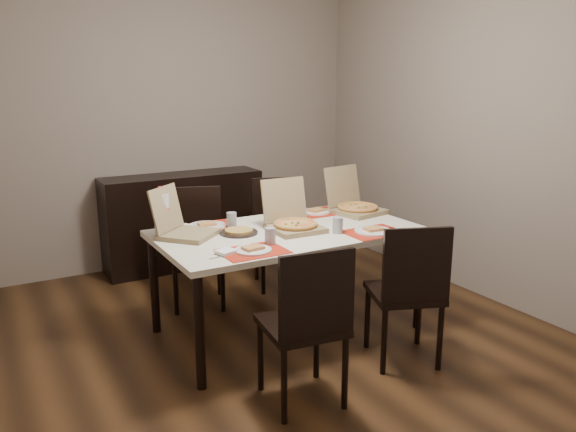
# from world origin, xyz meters

# --- Properties ---
(ground) EXTENTS (3.80, 4.00, 0.02)m
(ground) POSITION_xyz_m (0.00, 0.00, -0.01)
(ground) COLOR #442A15
(ground) RESTS_ON ground
(room_walls) EXTENTS (3.84, 4.02, 2.62)m
(room_walls) POSITION_xyz_m (0.00, 0.43, 1.73)
(room_walls) COLOR gray
(room_walls) RESTS_ON ground
(sideboard) EXTENTS (1.50, 0.40, 0.90)m
(sideboard) POSITION_xyz_m (0.00, 1.78, 0.45)
(sideboard) COLOR black
(sideboard) RESTS_ON ground
(dining_table) EXTENTS (1.80, 1.00, 0.75)m
(dining_table) POSITION_xyz_m (0.15, 0.03, 0.68)
(dining_table) COLOR beige
(dining_table) RESTS_ON ground
(chair_near_left) EXTENTS (0.47, 0.47, 0.93)m
(chair_near_left) POSITION_xyz_m (-0.24, -0.87, 0.51)
(chair_near_left) COLOR black
(chair_near_left) RESTS_ON ground
(chair_near_right) EXTENTS (0.54, 0.54, 0.93)m
(chair_near_right) POSITION_xyz_m (0.55, -0.78, 0.51)
(chair_near_right) COLOR black
(chair_near_right) RESTS_ON ground
(chair_far_left) EXTENTS (0.53, 0.53, 0.93)m
(chair_far_left) POSITION_xyz_m (-0.21, 0.86, 0.51)
(chair_far_left) COLOR black
(chair_far_left) RESTS_ON ground
(chair_far_right) EXTENTS (0.53, 0.53, 0.93)m
(chair_far_right) POSITION_xyz_m (0.56, 0.92, 0.51)
(chair_far_right) COLOR black
(chair_far_right) RESTS_ON ground
(setting_near_left) EXTENTS (0.49, 0.30, 0.11)m
(setting_near_left) POSITION_xyz_m (-0.26, -0.28, 0.77)
(setting_near_left) COLOR red
(setting_near_left) RESTS_ON dining_table
(setting_near_right) EXTENTS (0.47, 0.30, 0.11)m
(setting_near_right) POSITION_xyz_m (0.57, -0.29, 0.77)
(setting_near_right) COLOR red
(setting_near_right) RESTS_ON dining_table
(setting_far_left) EXTENTS (0.45, 0.30, 0.11)m
(setting_far_left) POSITION_xyz_m (-0.29, 0.36, 0.77)
(setting_far_left) COLOR red
(setting_far_left) RESTS_ON dining_table
(setting_far_right) EXTENTS (0.51, 0.30, 0.11)m
(setting_far_right) POSITION_xyz_m (0.54, 0.35, 0.77)
(setting_far_right) COLOR red
(setting_far_right) RESTS_ON dining_table
(napkin_loose) EXTENTS (0.15, 0.15, 0.02)m
(napkin_loose) POSITION_xyz_m (0.15, -0.02, 0.76)
(napkin_loose) COLOR white
(napkin_loose) RESTS_ON dining_table
(pizza_box_center) EXTENTS (0.35, 0.39, 0.34)m
(pizza_box_center) POSITION_xyz_m (0.19, 0.01, 0.81)
(pizza_box_center) COLOR olive
(pizza_box_center) RESTS_ON dining_table
(pizza_box_right) EXTENTS (0.41, 0.44, 0.35)m
(pizza_box_right) POSITION_xyz_m (0.87, 0.22, 0.81)
(pizza_box_right) COLOR olive
(pizza_box_right) RESTS_ON dining_table
(pizza_box_left) EXTENTS (0.48, 0.49, 0.33)m
(pizza_box_left) POSITION_xyz_m (-0.54, 0.24, 0.81)
(pizza_box_left) COLOR olive
(pizza_box_left) RESTS_ON dining_table
(faina_plate) EXTENTS (0.26, 0.26, 0.03)m
(faina_plate) POSITION_xyz_m (-0.18, 0.11, 0.76)
(faina_plate) COLOR black
(faina_plate) RESTS_ON dining_table
(dip_bowl) EXTENTS (0.14, 0.14, 0.03)m
(dip_bowl) POSITION_xyz_m (0.21, 0.23, 0.77)
(dip_bowl) COLOR white
(dip_bowl) RESTS_ON dining_table
(soda_bottle) EXTENTS (0.11, 0.11, 0.33)m
(soda_bottle) POSITION_xyz_m (-0.63, 0.37, 0.89)
(soda_bottle) COLOR silver
(soda_bottle) RESTS_ON dining_table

